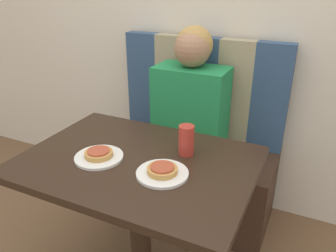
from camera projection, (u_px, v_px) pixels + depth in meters
The scene contains 10 objects.
wall_back at pixel (211, 5), 1.95m from camera, with size 7.00×0.05×2.60m.
booth_seat at pixel (188, 180), 2.14m from camera, with size 1.05×0.47×0.48m.
booth_backrest at pixel (202, 89), 2.07m from camera, with size 1.05×0.08×0.65m.
dining_table at pixel (138, 178), 1.46m from camera, with size 1.00×0.72×0.73m.
person at pixel (191, 95), 1.90m from camera, with size 0.42×0.25×0.74m.
plate_left at pixel (99, 157), 1.43m from camera, with size 0.21×0.21×0.01m.
plate_right at pixel (162, 173), 1.31m from camera, with size 0.21×0.21×0.01m.
pizza_left at pixel (99, 153), 1.42m from camera, with size 0.12×0.12×0.03m.
pizza_right at pixel (162, 169), 1.30m from camera, with size 0.12×0.12×0.03m.
drinking_cup at pixel (186, 140), 1.44m from camera, with size 0.07×0.07×0.14m.
Camera 1 is at (0.65, -1.06, 1.45)m, focal length 35.00 mm.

